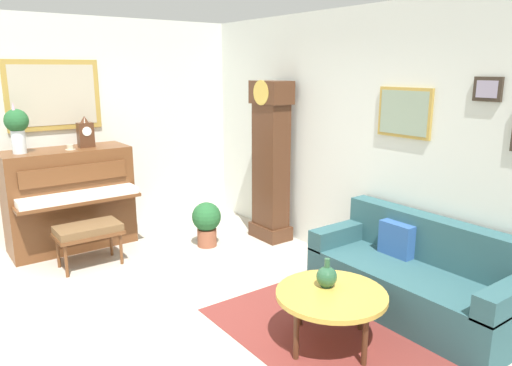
{
  "coord_description": "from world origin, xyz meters",
  "views": [
    {
      "loc": [
        3.65,
        -1.57,
        2.17
      ],
      "look_at": [
        -0.24,
        1.28,
        1.01
      ],
      "focal_mm": 33.61,
      "sensor_mm": 36.0,
      "label": 1
    }
  ],
  "objects": [
    {
      "name": "piano",
      "position": [
        -2.23,
        -0.07,
        0.62
      ],
      "size": [
        0.87,
        1.44,
        1.23
      ],
      "color": "brown",
      "rests_on": "ground_plane"
    },
    {
      "name": "coffee_table",
      "position": [
        1.21,
        0.96,
        0.42
      ],
      "size": [
        0.88,
        0.88,
        0.45
      ],
      "color": "gold",
      "rests_on": "ground_plane"
    },
    {
      "name": "grandfather_clock",
      "position": [
        -1.04,
        2.1,
        0.96
      ],
      "size": [
        0.52,
        0.34,
        2.03
      ],
      "color": "#4C2B19",
      "rests_on": "ground_plane"
    },
    {
      "name": "area_rug",
      "position": [
        1.15,
        1.12,
        0.0
      ],
      "size": [
        2.1,
        1.5,
        0.01
      ],
      "primitive_type": "cube",
      "color": "maroon",
      "rests_on": "ground_plane"
    },
    {
      "name": "wall_back",
      "position": [
        0.02,
        2.4,
        1.4
      ],
      "size": [
        5.3,
        0.13,
        2.8
      ],
      "color": "silver",
      "rests_on": "ground_plane"
    },
    {
      "name": "teacup",
      "position": [
        -2.14,
        -0.04,
        1.25
      ],
      "size": [
        0.12,
        0.12,
        0.06
      ],
      "color": "beige",
      "rests_on": "piano"
    },
    {
      "name": "mantel_clock",
      "position": [
        -2.23,
        0.18,
        1.4
      ],
      "size": [
        0.13,
        0.18,
        0.38
      ],
      "color": "#4C2B19",
      "rests_on": "piano"
    },
    {
      "name": "flower_vase",
      "position": [
        -2.23,
        -0.57,
        1.54
      ],
      "size": [
        0.26,
        0.26,
        0.58
      ],
      "color": "silver",
      "rests_on": "piano"
    },
    {
      "name": "potted_plant",
      "position": [
        -1.27,
        1.28,
        0.32
      ],
      "size": [
        0.36,
        0.36,
        0.56
      ],
      "color": "#935138",
      "rests_on": "ground_plane"
    },
    {
      "name": "couch",
      "position": [
        1.26,
        1.98,
        0.31
      ],
      "size": [
        1.9,
        0.8,
        0.84
      ],
      "color": "#2D565B",
      "rests_on": "ground_plane"
    },
    {
      "name": "piano_bench",
      "position": [
        -1.51,
        -0.1,
        0.41
      ],
      "size": [
        0.42,
        0.7,
        0.48
      ],
      "color": "brown",
      "rests_on": "ground_plane"
    },
    {
      "name": "wall_left",
      "position": [
        -2.6,
        -0.0,
        1.41
      ],
      "size": [
        0.13,
        4.9,
        2.8
      ],
      "color": "silver",
      "rests_on": "ground_plane"
    },
    {
      "name": "green_jug",
      "position": [
        1.11,
        1.0,
        0.54
      ],
      "size": [
        0.17,
        0.17,
        0.24
      ],
      "color": "#234C33",
      "rests_on": "coffee_table"
    },
    {
      "name": "ground_plane",
      "position": [
        0.0,
        0.0,
        -0.05
      ],
      "size": [
        6.4,
        6.0,
        0.1
      ],
      "primitive_type": "cube",
      "color": "#B2A899"
    }
  ]
}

